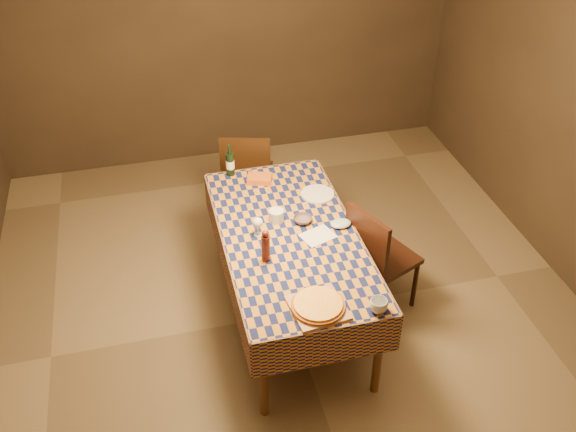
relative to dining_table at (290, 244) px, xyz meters
The scene contains 16 objects.
room 0.66m from the dining_table, ahead, with size 5.00×5.10×2.70m.
dining_table is the anchor object (origin of this frame).
cutting_board 0.75m from the dining_table, 90.92° to the right, with size 0.32×0.32×0.02m, color #A6724E.
pizza 0.75m from the dining_table, 90.92° to the right, with size 0.44×0.44×0.03m.
pepper_mill 0.36m from the dining_table, 135.25° to the right, with size 0.06×0.06×0.24m.
bowl 0.20m from the dining_table, 44.26° to the left, with size 0.13×0.13×0.04m, color #5A454C.
wine_glass 0.28m from the dining_table, 164.68° to the left, with size 0.08×0.08×0.14m.
wine_bottle 0.92m from the dining_table, 106.85° to the left, with size 0.07×0.07×0.27m.
deli_tub 0.23m from the dining_table, 105.54° to the left, with size 0.11×0.11×0.09m, color silver.
takeout_container 0.72m from the dining_table, 94.94° to the left, with size 0.19×0.13×0.05m, color #B95318.
white_plate 0.54m from the dining_table, 52.63° to the left, with size 0.25×0.25×0.01m, color silver.
tumbler 0.92m from the dining_table, 68.30° to the right, with size 0.11×0.11×0.09m, color silver.
flour_patch 0.21m from the dining_table, 16.51° to the right, with size 0.22×0.17×0.00m, color silver.
flour_bag 0.39m from the dining_table, ahead, with size 0.15×0.11×0.04m, color #A0B1CD.
chair_far 1.24m from the dining_table, 93.22° to the left, with size 0.52×0.52×0.93m.
chair_right 0.66m from the dining_table, ahead, with size 0.56×0.55×0.93m.
Camera 1 is at (-0.86, -3.39, 3.54)m, focal length 40.00 mm.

